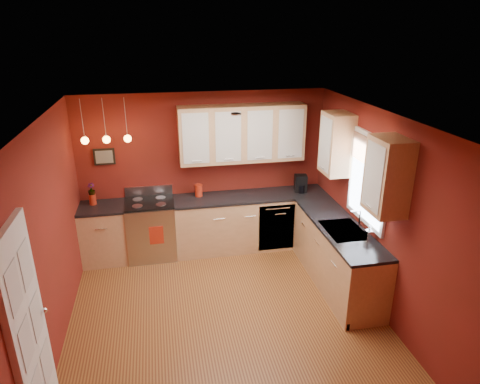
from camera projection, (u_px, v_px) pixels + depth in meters
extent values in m
plane|color=#98622C|center=(226.00, 315.00, 5.62)|extent=(4.20, 4.20, 0.00)
cube|color=beige|center=(223.00, 119.00, 4.66)|extent=(4.00, 4.20, 0.02)
cube|color=maroon|center=(204.00, 171.00, 7.06)|extent=(4.00, 0.02, 2.60)
cube|color=maroon|center=(270.00, 346.00, 3.22)|extent=(4.00, 0.02, 2.60)
cube|color=maroon|center=(48.00, 242.00, 4.78)|extent=(0.02, 4.20, 2.60)
cube|color=maroon|center=(378.00, 213.00, 5.50)|extent=(0.02, 4.20, 2.60)
cube|color=tan|center=(105.00, 234.00, 6.79)|extent=(0.70, 0.60, 0.90)
cube|color=tan|center=(251.00, 222.00, 7.23)|extent=(2.54, 0.60, 0.90)
cube|color=tan|center=(337.00, 256.00, 6.17)|extent=(0.60, 2.10, 0.90)
cube|color=black|center=(101.00, 207.00, 6.62)|extent=(0.70, 0.62, 0.04)
cube|color=black|center=(251.00, 196.00, 7.05)|extent=(2.54, 0.62, 0.04)
cube|color=black|center=(339.00, 226.00, 6.00)|extent=(0.62, 2.10, 0.04)
cube|color=#ACACB1|center=(152.00, 230.00, 6.92)|extent=(0.76, 0.64, 0.92)
cube|color=black|center=(152.00, 237.00, 6.64)|extent=(0.55, 0.02, 0.32)
cylinder|color=#ACACB1|center=(150.00, 224.00, 6.55)|extent=(0.60, 0.02, 0.02)
cube|color=black|center=(149.00, 203.00, 6.75)|extent=(0.76, 0.60, 0.03)
cylinder|color=#97979C|center=(137.00, 206.00, 6.58)|extent=(0.16, 0.16, 0.01)
cylinder|color=#97979C|center=(161.00, 204.00, 6.65)|extent=(0.16, 0.16, 0.01)
cylinder|color=#97979C|center=(138.00, 199.00, 6.84)|extent=(0.16, 0.16, 0.01)
cylinder|color=#97979C|center=(160.00, 198.00, 6.90)|extent=(0.16, 0.16, 0.01)
cube|color=#ACACB1|center=(149.00, 191.00, 6.99)|extent=(0.76, 0.04, 0.16)
cube|color=#ACACB1|center=(277.00, 227.00, 7.03)|extent=(0.60, 0.02, 0.80)
cube|color=#97979C|center=(344.00, 231.00, 5.86)|extent=(0.50, 0.70, 0.05)
cube|color=black|center=(339.00, 227.00, 6.02)|extent=(0.42, 0.30, 0.02)
cube|color=black|center=(349.00, 238.00, 5.71)|extent=(0.42, 0.30, 0.02)
cylinder|color=white|center=(360.00, 219.00, 5.84)|extent=(0.02, 0.02, 0.28)
cylinder|color=white|center=(356.00, 211.00, 5.78)|extent=(0.16, 0.02, 0.02)
cube|color=white|center=(369.00, 180.00, 5.65)|extent=(0.04, 1.02, 1.22)
cube|color=white|center=(368.00, 180.00, 5.64)|extent=(0.01, 0.90, 1.10)
cube|color=#885F44|center=(370.00, 153.00, 5.50)|extent=(0.02, 0.96, 0.36)
cube|color=white|center=(28.00, 332.00, 3.79)|extent=(0.06, 0.82, 2.05)
cube|color=silver|center=(14.00, 288.00, 3.42)|extent=(0.00, 0.28, 0.40)
cube|color=silver|center=(26.00, 264.00, 3.75)|extent=(0.00, 0.28, 0.40)
cube|color=silver|center=(27.00, 343.00, 3.62)|extent=(0.00, 0.28, 0.40)
cube|color=silver|center=(37.00, 316.00, 3.95)|extent=(0.00, 0.28, 0.40)
cube|color=silver|center=(47.00, 363.00, 4.15)|extent=(0.00, 0.28, 0.40)
sphere|color=white|center=(44.00, 310.00, 4.11)|extent=(0.06, 0.06, 0.06)
cube|color=tan|center=(242.00, 134.00, 6.77)|extent=(2.00, 0.35, 0.90)
cube|color=tan|center=(359.00, 158.00, 5.53)|extent=(0.35, 1.95, 0.90)
cube|color=black|center=(104.00, 157.00, 6.63)|extent=(0.32, 0.03, 0.26)
cylinder|color=#97979C|center=(82.00, 120.00, 6.05)|extent=(0.01, 0.01, 0.60)
sphere|color=#FFA53F|center=(85.00, 141.00, 6.16)|extent=(0.11, 0.11, 0.11)
cylinder|color=#97979C|center=(104.00, 119.00, 6.11)|extent=(0.01, 0.01, 0.60)
sphere|color=#FFA53F|center=(106.00, 140.00, 6.22)|extent=(0.11, 0.11, 0.11)
cylinder|color=#97979C|center=(126.00, 118.00, 6.16)|extent=(0.01, 0.01, 0.60)
sphere|color=#FFA53F|center=(128.00, 139.00, 6.27)|extent=(0.11, 0.11, 0.11)
cylinder|color=#B12713|center=(199.00, 191.00, 6.97)|extent=(0.12, 0.12, 0.18)
cylinder|color=#B12713|center=(198.00, 185.00, 6.94)|extent=(0.13, 0.13, 0.02)
cylinder|color=#B12713|center=(93.00, 199.00, 6.65)|extent=(0.10, 0.10, 0.17)
imported|color=#B12713|center=(91.00, 190.00, 6.59)|extent=(0.12, 0.12, 0.20)
cube|color=black|center=(301.00, 183.00, 7.15)|extent=(0.22, 0.19, 0.29)
cylinder|color=black|center=(301.00, 189.00, 7.13)|extent=(0.13, 0.13, 0.13)
imported|color=white|center=(369.00, 233.00, 5.55)|extent=(0.09, 0.09, 0.20)
cube|color=#B12713|center=(156.00, 235.00, 6.61)|extent=(0.22, 0.01, 0.30)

